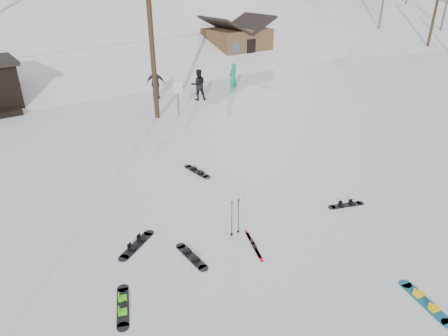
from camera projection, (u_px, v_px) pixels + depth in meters
ground at (338, 275)px, 10.30m from camera, size 200.00×200.00×0.00m
ski_slope at (16, 124)px, 55.69m from camera, size 60.00×85.24×65.97m
ridge_right at (250, 85)px, 71.52m from camera, size 45.66×93.98×54.59m
treeline_right at (275, 25)px, 59.80m from camera, size 20.00×60.00×10.00m
utility_pole at (150, 26)px, 19.50m from camera, size 2.00×0.26×9.00m
utility_pole_right at (438, 0)px, 38.46m from camera, size 2.00×0.26×9.00m
trail_sign at (178, 93)px, 21.27m from camera, size 0.50×0.09×1.85m
cabin at (237, 43)px, 35.01m from camera, size 5.39×4.40×3.77m
hero_snowboard at (426, 302)px, 9.40m from camera, size 0.68×1.58×0.11m
hero_skis at (253, 245)px, 11.40m from camera, size 0.62×1.44×0.08m
ski_poles at (235, 217)px, 11.62m from camera, size 0.33×0.09×1.20m
board_scatter_a at (137, 245)px, 11.40m from camera, size 1.38×0.95×0.11m
board_scatter_b at (192, 256)px, 10.93m from camera, size 0.28×1.44×0.10m
board_scatter_c at (123, 306)px, 9.30m from camera, size 0.75×1.40×0.10m
board_scatter_d at (346, 205)px, 13.36m from camera, size 1.25×0.62×0.09m
board_scatter_f at (197, 171)px, 15.62m from camera, size 0.39×1.56×0.11m
skier_teal at (233, 78)px, 25.86m from camera, size 0.76×0.61×1.83m
skier_dark at (198, 85)px, 24.14m from camera, size 1.11×1.01×1.86m
skier_pink at (232, 55)px, 33.23m from camera, size 1.19×0.72×1.79m
skier_navy at (156, 83)px, 24.34m from camera, size 1.19×1.01×1.91m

